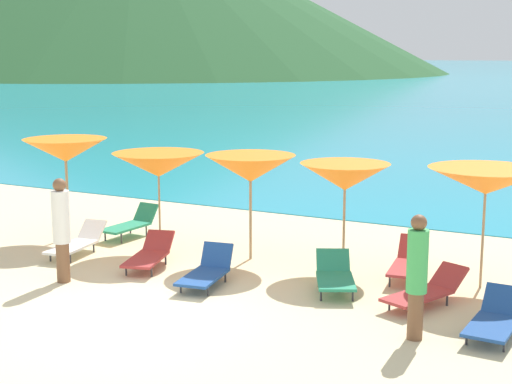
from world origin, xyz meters
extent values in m
cube|color=beige|center=(0.00, 10.00, -0.15)|extent=(50.00, 100.00, 0.30)
cylinder|color=#9E7F59|center=(-4.37, 3.50, 1.06)|extent=(0.06, 0.06, 2.11)
cone|color=orange|center=(-4.37, 3.50, 1.99)|extent=(1.86, 1.86, 0.51)
sphere|color=#9E7F59|center=(-4.37, 3.50, 2.14)|extent=(0.07, 0.07, 0.07)
cylinder|color=#9E7F59|center=(-1.95, 3.58, 0.97)|extent=(0.04, 0.04, 1.94)
cone|color=orange|center=(-1.95, 3.58, 1.81)|extent=(2.02, 2.02, 0.50)
sphere|color=#9E7F59|center=(-1.95, 3.58, 1.97)|extent=(0.07, 0.07, 0.07)
cylinder|color=#9E7F59|center=(0.08, 3.81, 0.99)|extent=(0.05, 0.05, 1.98)
cone|color=orange|center=(0.08, 3.81, 1.85)|extent=(1.94, 1.94, 0.54)
sphere|color=#9E7F59|center=(0.08, 3.81, 2.01)|extent=(0.07, 0.07, 0.07)
cylinder|color=#9E7F59|center=(1.98, 4.04, 0.96)|extent=(0.05, 0.05, 1.92)
cone|color=orange|center=(1.98, 4.04, 1.79)|extent=(1.75, 1.75, 0.52)
sphere|color=#9E7F59|center=(1.98, 4.04, 1.95)|extent=(0.07, 0.07, 0.07)
cylinder|color=#9E7F59|center=(4.58, 4.01, 1.01)|extent=(0.05, 0.05, 2.03)
cone|color=orange|center=(4.58, 4.01, 1.91)|extent=(2.03, 2.03, 0.46)
sphere|color=#9E7F59|center=(4.58, 4.01, 2.06)|extent=(0.07, 0.07, 0.07)
cube|color=#A53333|center=(-1.31, 2.16, 0.22)|extent=(0.90, 1.32, 0.05)
cube|color=#A53333|center=(-1.54, 2.93, 0.38)|extent=(0.66, 0.58, 0.36)
cylinder|color=#333338|center=(-1.44, 1.72, 0.10)|extent=(0.04, 0.04, 0.20)
cylinder|color=#333338|center=(-0.97, 1.86, 0.10)|extent=(0.04, 0.04, 0.20)
cylinder|color=#333338|center=(-1.68, 2.53, 0.10)|extent=(0.04, 0.04, 0.20)
cylinder|color=#333338|center=(-1.20, 2.67, 0.10)|extent=(0.04, 0.04, 0.20)
cube|color=#268C66|center=(2.45, 2.44, 0.25)|extent=(1.03, 1.23, 0.05)
cube|color=#268C66|center=(2.15, 3.07, 0.42)|extent=(0.69, 0.59, 0.38)
cylinder|color=#333338|center=(2.35, 2.03, 0.11)|extent=(0.04, 0.04, 0.22)
cylinder|color=#333338|center=(2.83, 2.26, 0.11)|extent=(0.04, 0.04, 0.22)
cylinder|color=#333338|center=(2.03, 2.71, 0.11)|extent=(0.04, 0.04, 0.22)
cylinder|color=#333338|center=(2.51, 2.94, 0.11)|extent=(0.04, 0.04, 0.22)
cube|color=#1E478C|center=(0.23, 1.72, 0.20)|extent=(0.78, 1.26, 0.05)
cube|color=#1E478C|center=(0.12, 2.41, 0.42)|extent=(0.61, 0.35, 0.45)
cylinder|color=#333338|center=(0.03, 1.31, 0.09)|extent=(0.04, 0.04, 0.18)
cylinder|color=#333338|center=(0.54, 1.39, 0.09)|extent=(0.04, 0.04, 0.18)
cylinder|color=#333338|center=(-0.09, 2.13, 0.09)|extent=(0.04, 0.04, 0.18)
cylinder|color=#333338|center=(0.41, 2.21, 0.09)|extent=(0.04, 0.04, 0.18)
cube|color=#A53333|center=(3.89, 2.40, 0.21)|extent=(1.00, 1.39, 0.05)
cube|color=#A53333|center=(4.21, 3.18, 0.38)|extent=(0.65, 0.60, 0.37)
cylinder|color=#333338|center=(3.51, 2.11, 0.09)|extent=(0.04, 0.04, 0.19)
cylinder|color=#333338|center=(3.95, 1.93, 0.09)|extent=(0.04, 0.04, 0.19)
cylinder|color=#333338|center=(3.86, 2.94, 0.09)|extent=(0.04, 0.04, 0.19)
cylinder|color=#333338|center=(4.29, 2.76, 0.09)|extent=(0.04, 0.04, 0.19)
cube|color=#1E478C|center=(5.22, 1.53, 0.20)|extent=(0.67, 1.16, 0.05)
cube|color=#1E478C|center=(5.25, 2.26, 0.39)|extent=(0.60, 0.39, 0.41)
cylinder|color=#333338|center=(4.94, 1.19, 0.09)|extent=(0.04, 0.04, 0.18)
cylinder|color=#333338|center=(5.46, 1.17, 0.09)|extent=(0.04, 0.04, 0.18)
cylinder|color=#333338|center=(4.98, 1.98, 0.09)|extent=(0.04, 0.04, 0.18)
cube|color=#A53333|center=(3.33, 3.70, 0.26)|extent=(0.71, 1.23, 0.05)
cube|color=#A53333|center=(3.23, 4.45, 0.47)|extent=(0.58, 0.45, 0.44)
cylinder|color=#333338|center=(3.14, 3.31, 0.12)|extent=(0.04, 0.04, 0.24)
cylinder|color=#333338|center=(3.61, 3.37, 0.12)|extent=(0.04, 0.04, 0.24)
cylinder|color=#333338|center=(3.03, 4.12, 0.12)|extent=(0.04, 0.04, 0.24)
cylinder|color=#333338|center=(3.50, 4.18, 0.12)|extent=(0.04, 0.04, 0.24)
cube|color=white|center=(-3.21, 2.25, 0.21)|extent=(0.72, 1.33, 0.05)
cube|color=white|center=(-3.34, 3.05, 0.39)|extent=(0.57, 0.48, 0.38)
cylinder|color=#333338|center=(-3.38, 1.81, 0.09)|extent=(0.04, 0.04, 0.19)
cylinder|color=#333338|center=(-2.93, 1.88, 0.09)|extent=(0.04, 0.04, 0.19)
cylinder|color=#333338|center=(-3.51, 2.69, 0.09)|extent=(0.04, 0.04, 0.19)
cylinder|color=#333338|center=(-3.06, 2.75, 0.09)|extent=(0.04, 0.04, 0.19)
cube|color=#268C66|center=(-3.21, 4.01, 0.26)|extent=(0.64, 1.24, 0.05)
cube|color=#268C66|center=(-3.16, 4.75, 0.46)|extent=(0.55, 0.36, 0.42)
cylinder|color=#333338|center=(-3.47, 3.65, 0.12)|extent=(0.04, 0.04, 0.24)
cylinder|color=#333338|center=(-3.00, 3.61, 0.12)|extent=(0.04, 0.04, 0.24)
cylinder|color=#333338|center=(-3.41, 4.49, 0.12)|extent=(0.04, 0.04, 0.24)
cylinder|color=#333338|center=(-2.94, 4.46, 0.12)|extent=(0.04, 0.04, 0.24)
cylinder|color=brown|center=(4.22, 1.07, 0.35)|extent=(0.23, 0.23, 0.71)
cylinder|color=#3FB259|center=(4.22, 1.07, 1.17)|extent=(0.30, 0.30, 0.92)
sphere|color=brown|center=(4.22, 1.07, 1.73)|extent=(0.23, 0.23, 0.23)
cylinder|color=brown|center=(-2.21, 0.88, 0.37)|extent=(0.24, 0.24, 0.73)
cylinder|color=white|center=(-2.21, 0.88, 1.21)|extent=(0.32, 0.32, 0.95)
sphere|color=brown|center=(-2.21, 0.88, 1.79)|extent=(0.24, 0.24, 0.24)
camera|label=1|loc=(6.97, -9.21, 4.08)|focal=52.97mm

